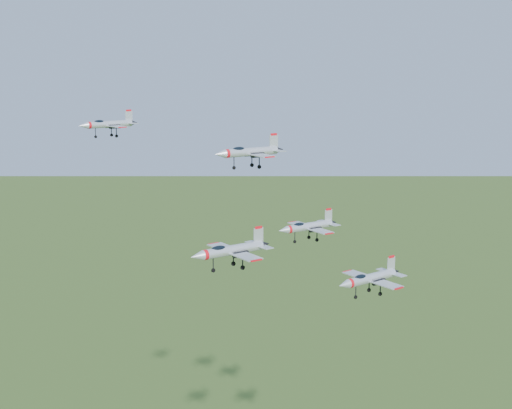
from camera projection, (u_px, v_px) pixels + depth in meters
jet_lead at (108, 124)px, 119.48m from camera, size 10.72×8.84×2.87m
jet_left_high at (249, 152)px, 117.58m from camera, size 13.27×10.95×3.55m
jet_right_high at (230, 250)px, 98.39m from camera, size 13.02×10.70×3.49m
jet_left_low at (308, 226)px, 135.06m from camera, size 13.81×11.34×3.71m
jet_right_low at (369, 278)px, 114.15m from camera, size 13.80×11.39×3.69m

